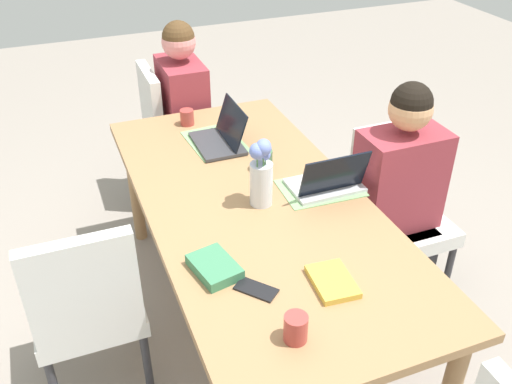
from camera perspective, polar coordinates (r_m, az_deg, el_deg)
ground_plane at (r=2.96m, az=0.00°, el=-13.02°), size 10.00×10.00×0.00m
dining_table at (r=2.53m, az=0.00°, el=-2.42°), size 2.03×0.94×0.75m
chair_head_left_left_near at (r=3.70m, az=-8.48°, el=6.35°), size 0.44×0.44×0.90m
person_head_left_left_near at (r=3.65m, az=-7.14°, el=6.55°), size 0.40×0.36×1.19m
chair_far_left_mid at (r=3.00m, az=13.84°, el=-1.16°), size 0.44×0.44×0.90m
person_far_left_mid at (r=2.90m, az=13.73°, el=-1.72°), size 0.36×0.40×1.19m
chair_near_right_near at (r=2.44m, az=-16.63°, el=-10.70°), size 0.44×0.44×0.90m
flower_vase at (r=2.39m, az=0.51°, el=2.13°), size 0.12×0.11×0.32m
placemat_head_left_left_near at (r=2.97m, az=-4.12°, el=5.06°), size 0.38×0.29×0.00m
placemat_far_left_mid at (r=2.59m, az=6.48°, el=0.40°), size 0.27×0.37×0.00m
laptop_head_left_left_near at (r=2.92m, az=-3.47°, el=5.53°), size 0.32×0.22×0.21m
laptop_far_left_mid at (r=2.56m, az=7.19°, el=1.01°), size 0.22×0.32×0.21m
coffee_mug_near_left at (r=3.15m, az=-6.93°, el=7.45°), size 0.07×0.07×0.09m
coffee_mug_near_right at (r=2.69m, az=0.86°, el=3.21°), size 0.08×0.08×0.10m
coffee_mug_centre_left at (r=1.85m, az=4.00°, el=-13.46°), size 0.08×0.08×0.10m
book_red_cover at (r=2.11m, az=-4.19°, el=-7.51°), size 0.22×0.18×0.04m
book_blue_cover at (r=2.07m, az=7.68°, el=-8.89°), size 0.21×0.16×0.02m
phone_black at (r=2.04m, az=0.01°, el=-9.74°), size 0.16×0.15×0.01m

